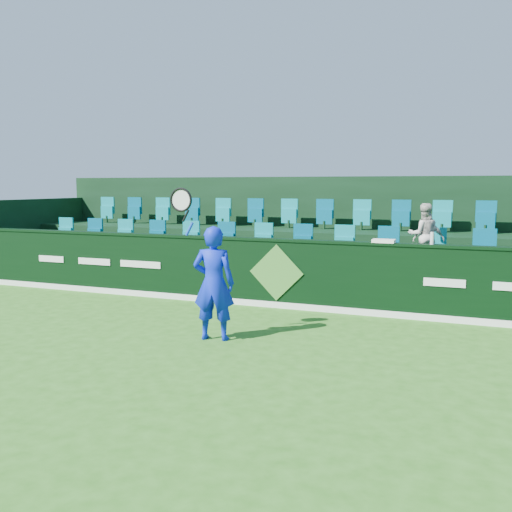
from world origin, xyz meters
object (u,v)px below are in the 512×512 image
at_px(drinks_bottle, 432,238).
at_px(tennis_player, 213,282).
at_px(spectator_middle, 429,240).
at_px(spectator_left, 424,235).
at_px(towel, 384,241).

bearing_deg(drinks_bottle, tennis_player, -138.91).
relative_size(tennis_player, spectator_middle, 2.31).
height_order(tennis_player, drinks_bottle, tennis_player).
relative_size(spectator_left, towel, 3.10).
height_order(spectator_middle, towel, spectator_middle).
height_order(spectator_left, spectator_middle, spectator_left).
height_order(towel, drinks_bottle, drinks_bottle).
relative_size(tennis_player, spectator_left, 1.96).
xyz_separation_m(spectator_left, towel, (-0.58, -1.12, -0.04)).
bearing_deg(spectator_middle, tennis_player, 32.09).
distance_m(spectator_middle, towel, 1.31).
xyz_separation_m(tennis_player, spectator_middle, (2.83, 3.73, 0.42)).
xyz_separation_m(tennis_player, spectator_left, (2.73, 3.73, 0.52)).
bearing_deg(tennis_player, towel, 50.47).
bearing_deg(drinks_bottle, spectator_left, 102.81).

